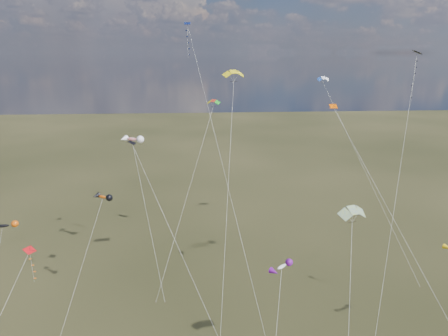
{
  "coord_description": "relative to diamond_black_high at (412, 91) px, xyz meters",
  "views": [
    {
      "loc": [
        -3.58,
        -31.65,
        33.38
      ],
      "look_at": [
        0.0,
        18.0,
        19.0
      ],
      "focal_mm": 32.0,
      "sensor_mm": 36.0,
      "label": 1
    }
  ],
  "objects": [
    {
      "name": "novelty_black_orange",
      "position": [
        -53.6,
        3.77,
        -18.25
      ],
      "size": [
        3.78,
        7.72,
        11.2
      ],
      "color": "black",
      "rests_on": "ground"
    },
    {
      "name": "novelty_redwhite_stripe",
      "position": [
        -36.98,
        14.13,
        -8.62
      ],
      "size": [
        7.33,
        15.72,
        20.96
      ],
      "color": "red",
      "rests_on": "ground"
    },
    {
      "name": "diamond_orange_center",
      "position": [
        -6.09,
        -4.33,
        -9.71
      ],
      "size": [
        12.77,
        17.7,
        27.19
      ],
      "color": "#E65100",
      "rests_on": "ground"
    },
    {
      "name": "novelty_orange_black",
      "position": [
        -39.47,
        2.44,
        -13.95
      ],
      "size": [
        5.66,
        12.43,
        15.5
      ],
      "color": "#C34E0E",
      "rests_on": "ground"
    },
    {
      "name": "parafoil_blue_white",
      "position": [
        -3.92,
        22.63,
        -0.0
      ],
      "size": [
        10.88,
        22.48,
        29.68
      ],
      "color": "blue",
      "rests_on": "ground"
    },
    {
      "name": "diamond_red_low",
      "position": [
        -45.6,
        -7.85,
        -18.58
      ],
      "size": [
        6.01,
        9.1,
        12.82
      ],
      "color": "red",
      "rests_on": "ground"
    },
    {
      "name": "parafoil_tricolor",
      "position": [
        -23.93,
        18.68,
        -3.37
      ],
      "size": [
        10.36,
        19.66,
        26.23
      ],
      "color": "#CFC10E",
      "rests_on": "ground"
    },
    {
      "name": "parafoil_yellow",
      "position": [
        -21.82,
        4.64,
        2.02
      ],
      "size": [
        4.93,
        20.91,
        31.71
      ],
      "color": "yellow",
      "rests_on": "ground"
    },
    {
      "name": "diamond_black_high",
      "position": [
        0.0,
        0.0,
        0.0
      ],
      "size": [
        10.89,
        17.87,
        33.69
      ],
      "color": "black",
      "rests_on": "ground"
    },
    {
      "name": "parafoil_striped",
      "position": [
        -12.37,
        -14.72,
        -9.66
      ],
      "size": [
        6.97,
        17.27,
        19.99
      ],
      "color": "yellow",
      "rests_on": "ground"
    },
    {
      "name": "novelty_white_purple",
      "position": [
        -19.62,
        -17.66,
        -13.68
      ],
      "size": [
        4.46,
        11.78,
        15.66
      ],
      "color": "silver",
      "rests_on": "ground"
    },
    {
      "name": "diamond_navy_tall",
      "position": [
        -27.03,
        9.78,
        3.36
      ],
      "size": [
        9.4,
        26.43,
        37.63
      ],
      "color": "#071243",
      "rests_on": "ground"
    },
    {
      "name": "diamond_black_mid",
      "position": [
        -32.21,
        -0.54,
        -12.64
      ],
      "size": [
        12.35,
        16.2,
        22.26
      ],
      "color": "black",
      "rests_on": "ground"
    }
  ]
}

